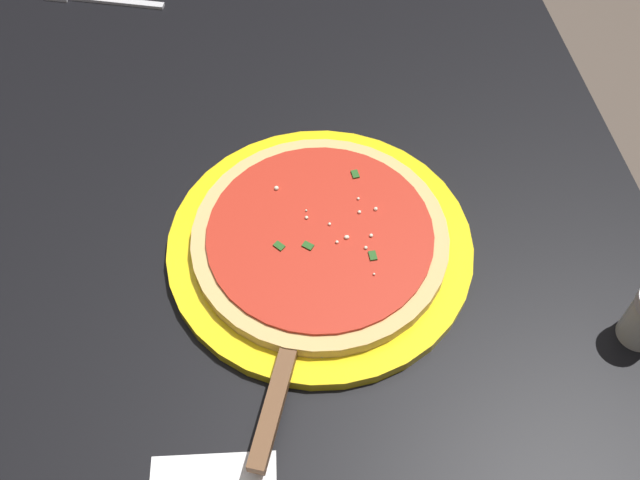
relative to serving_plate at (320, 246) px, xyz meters
The scene contains 5 objects.
ground_plane 0.78m from the serving_plate, 39.14° to the left, with size 5.00×5.00×0.00m, color brown.
restaurant_table 0.16m from the serving_plate, 39.14° to the left, with size 1.12×0.91×0.76m.
serving_plate is the anchor object (origin of this frame).
pizza 0.02m from the serving_plate, 63.22° to the right, with size 0.29×0.29×0.02m.
pizza_server 0.17m from the serving_plate, 159.00° to the left, with size 0.22×0.12×0.01m.
Camera 1 is at (-0.53, 0.02, 1.46)m, focal length 40.51 mm.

